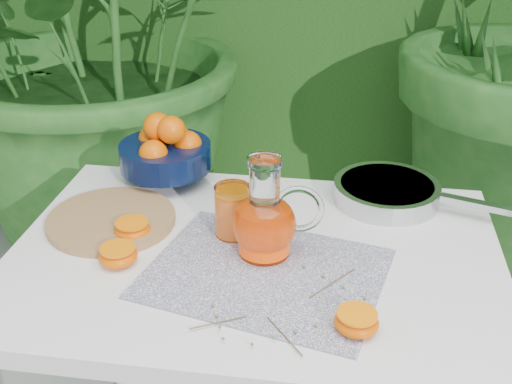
# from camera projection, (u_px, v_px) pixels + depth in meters

# --- Properties ---
(potted_plant_left) EXTENTS (2.22, 2.22, 1.87)m
(potted_plant_left) POSITION_uv_depth(u_px,v_px,m) (109.00, 17.00, 2.36)
(potted_plant_left) COLOR #1E531C
(potted_plant_left) RESTS_ON ground
(white_table) EXTENTS (1.00, 0.70, 0.75)m
(white_table) POSITION_uv_depth(u_px,v_px,m) (255.00, 286.00, 1.34)
(white_table) COLOR white
(white_table) RESTS_ON ground
(placemat) EXTENTS (0.51, 0.43, 0.00)m
(placemat) POSITION_uv_depth(u_px,v_px,m) (265.00, 273.00, 1.24)
(placemat) COLOR #0B0C3F
(placemat) RESTS_ON white_table
(cutting_board) EXTENTS (0.31, 0.31, 0.02)m
(cutting_board) POSITION_uv_depth(u_px,v_px,m) (111.00, 220.00, 1.40)
(cutting_board) COLOR #987244
(cutting_board) RESTS_ON white_table
(fruit_bowl) EXTENTS (0.27, 0.27, 0.18)m
(fruit_bowl) POSITION_uv_depth(u_px,v_px,m) (166.00, 150.00, 1.56)
(fruit_bowl) COLOR black
(fruit_bowl) RESTS_ON white_table
(juice_pitcher) EXTENTS (0.18, 0.13, 0.21)m
(juice_pitcher) POSITION_uv_depth(u_px,v_px,m) (266.00, 222.00, 1.26)
(juice_pitcher) COLOR white
(juice_pitcher) RESTS_ON white_table
(juice_tumbler) EXTENTS (0.09, 0.09, 0.11)m
(juice_tumbler) POSITION_uv_depth(u_px,v_px,m) (233.00, 212.00, 1.34)
(juice_tumbler) COLOR white
(juice_tumbler) RESTS_ON white_table
(saute_pan) EXTENTS (0.45, 0.31, 0.05)m
(saute_pan) POSITION_uv_depth(u_px,v_px,m) (388.00, 191.00, 1.49)
(saute_pan) COLOR #B3B3B8
(saute_pan) RESTS_ON white_table
(orange_halves) EXTENTS (0.56, 0.32, 0.04)m
(orange_halves) POSITION_uv_depth(u_px,v_px,m) (193.00, 265.00, 1.23)
(orange_halves) COLOR #E95902
(orange_halves) RESTS_ON white_table
(thyme_sprigs) EXTENTS (0.30, 0.26, 0.01)m
(thyme_sprigs) POSITION_uv_depth(u_px,v_px,m) (283.00, 311.00, 1.13)
(thyme_sprigs) COLOR brown
(thyme_sprigs) RESTS_ON white_table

